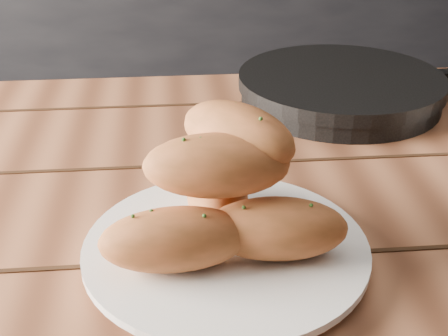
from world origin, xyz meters
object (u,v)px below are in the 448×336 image
table (331,274)px  skillet (342,88)px  plate (226,251)px  bread_rolls (224,193)px

table → skillet: bearing=75.0°
skillet → plate: bearing=-119.0°
bread_rolls → skillet: (0.22, 0.39, -0.05)m
plate → skillet: bearing=61.0°
table → bread_rolls: size_ratio=5.96×
bread_rolls → skillet: bearing=60.7°
table → skillet: skillet is taller
table → plate: 0.20m
plate → bread_rolls: (-0.00, 0.00, 0.06)m
table → skillet: (0.08, 0.29, 0.13)m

